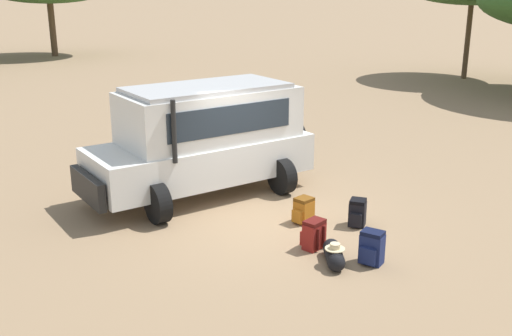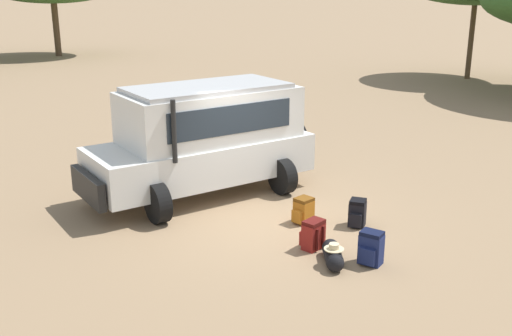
{
  "view_description": "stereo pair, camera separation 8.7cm",
  "coord_description": "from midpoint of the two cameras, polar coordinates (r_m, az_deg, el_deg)",
  "views": [
    {
      "loc": [
        -2.85,
        -10.67,
        4.58
      ],
      "look_at": [
        -0.25,
        0.45,
        1.0
      ],
      "focal_mm": 42.0,
      "sensor_mm": 36.0,
      "label": 1
    },
    {
      "loc": [
        -2.76,
        -10.69,
        4.58
      ],
      "look_at": [
        -0.25,
        0.45,
        1.0
      ],
      "focal_mm": 42.0,
      "sensor_mm": 36.0,
      "label": 2
    }
  ],
  "objects": [
    {
      "name": "backpack_beside_front_wheel",
      "position": [
        11.83,
        9.83,
        -4.27
      ],
      "size": [
        0.43,
        0.46,
        0.54
      ],
      "color": "black",
      "rests_on": "ground_plane"
    },
    {
      "name": "duffel_bag_low_black_case",
      "position": [
        10.3,
        7.58,
        -8.19
      ],
      "size": [
        0.43,
        0.9,
        0.4
      ],
      "color": "black",
      "rests_on": "ground_plane"
    },
    {
      "name": "safari_vehicle",
      "position": [
        13.19,
        -4.69,
        2.92
      ],
      "size": [
        5.42,
        3.75,
        2.44
      ],
      "color": "silver",
      "rests_on": "ground_plane"
    },
    {
      "name": "backpack_near_rear_wheel",
      "position": [
        10.77,
        5.67,
        -6.34
      ],
      "size": [
        0.48,
        0.47,
        0.54
      ],
      "color": "maroon",
      "rests_on": "ground_plane"
    },
    {
      "name": "backpack_outermost",
      "position": [
        11.87,
        4.74,
        -4.06
      ],
      "size": [
        0.48,
        0.44,
        0.51
      ],
      "color": "#B26619",
      "rests_on": "ground_plane"
    },
    {
      "name": "ground_plane",
      "position": [
        11.96,
        1.86,
        -5.13
      ],
      "size": [
        320.0,
        320.0,
        0.0
      ],
      "primitive_type": "plane",
      "color": "#8C7051"
    },
    {
      "name": "backpack_cluster_center",
      "position": [
        10.34,
        11.12,
        -7.51
      ],
      "size": [
        0.47,
        0.47,
        0.59
      ],
      "color": "navy",
      "rests_on": "ground_plane"
    }
  ]
}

